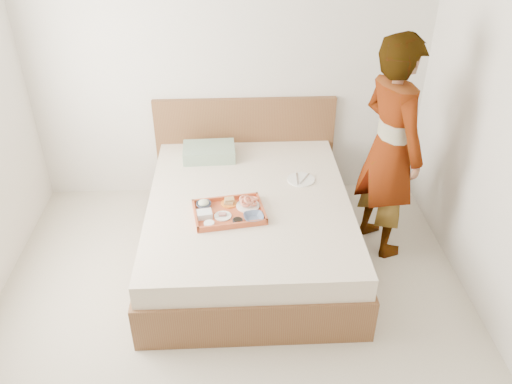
{
  "coord_description": "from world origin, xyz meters",
  "views": [
    {
      "loc": [
        0.03,
        -2.36,
        2.75
      ],
      "look_at": [
        0.19,
        0.9,
        0.65
      ],
      "focal_mm": 36.46,
      "sensor_mm": 36.0,
      "label": 1
    }
  ],
  "objects_px": {
    "tray": "(229,212)",
    "dinner_plate": "(301,180)",
    "bed": "(249,226)",
    "person": "(390,149)"
  },
  "relations": [
    {
      "from": "tray",
      "to": "dinner_plate",
      "type": "distance_m",
      "value": 0.75
    },
    {
      "from": "tray",
      "to": "person",
      "type": "distance_m",
      "value": 1.32
    },
    {
      "from": "person",
      "to": "dinner_plate",
      "type": "bearing_deg",
      "value": 55.26
    },
    {
      "from": "tray",
      "to": "bed",
      "type": "bearing_deg",
      "value": 44.78
    },
    {
      "from": "bed",
      "to": "person",
      "type": "distance_m",
      "value": 1.25
    },
    {
      "from": "dinner_plate",
      "to": "person",
      "type": "xyz_separation_m",
      "value": [
        0.65,
        -0.16,
        0.36
      ]
    },
    {
      "from": "person",
      "to": "bed",
      "type": "bearing_deg",
      "value": 73.76
    },
    {
      "from": "bed",
      "to": "dinner_plate",
      "type": "height_order",
      "value": "dinner_plate"
    },
    {
      "from": "tray",
      "to": "person",
      "type": "relative_size",
      "value": 0.29
    },
    {
      "from": "bed",
      "to": "person",
      "type": "relative_size",
      "value": 1.12
    }
  ]
}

